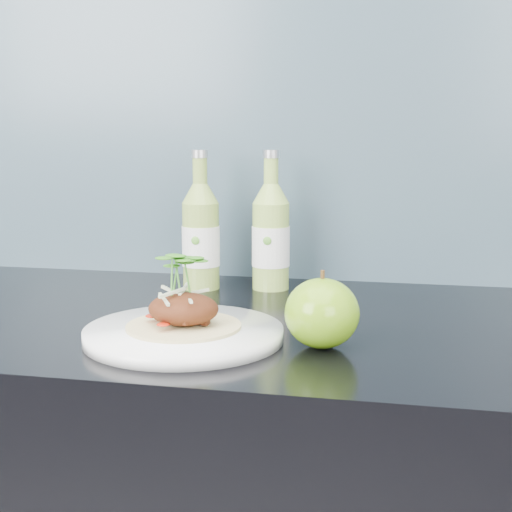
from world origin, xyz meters
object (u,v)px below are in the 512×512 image
Objects in this scene: dinner_plate at (184,334)px; cider_bottle_left at (201,237)px; cider_bottle_right at (271,237)px; green_apple at (322,313)px.

cider_bottle_left reaches higher than dinner_plate.
cider_bottle_right reaches higher than dinner_plate.
cider_bottle_left is (-0.24, 0.30, 0.04)m from green_apple.
cider_bottle_left is 0.12m from cider_bottle_right.
dinner_plate is 1.32× the size of cider_bottle_left.
green_apple is (0.17, 0.00, 0.03)m from dinner_plate.
cider_bottle_left is 1.00× the size of cider_bottle_right.
green_apple is 0.49× the size of cider_bottle_right.
dinner_plate is at bearing -65.09° from cider_bottle_left.
dinner_plate is 0.32m from cider_bottle_left.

